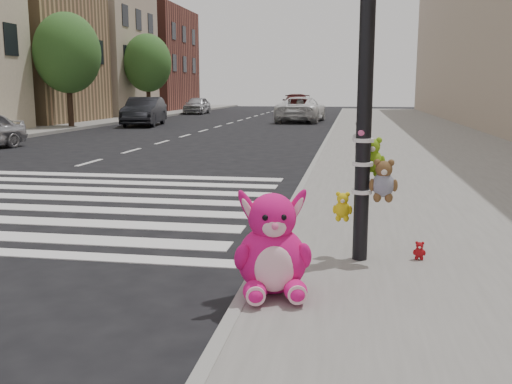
% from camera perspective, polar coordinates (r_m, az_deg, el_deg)
% --- Properties ---
extents(ground, '(120.00, 120.00, 0.00)m').
position_cam_1_polar(ground, '(5.35, -19.33, -11.98)').
color(ground, black).
rests_on(ground, ground).
extents(sidewalk_near, '(7.00, 80.00, 0.14)m').
position_cam_1_polar(sidewalk_near, '(14.65, 19.42, 2.25)').
color(sidewalk_near, slate).
rests_on(sidewalk_near, ground).
extents(sidewalk_far, '(6.00, 80.00, 0.14)m').
position_cam_1_polar(sidewalk_far, '(29.15, -23.81, 5.69)').
color(sidewalk_far, slate).
rests_on(sidewalk_far, ground).
extents(curb_edge, '(0.12, 80.00, 0.15)m').
position_cam_1_polar(curb_edge, '(14.46, 5.82, 2.69)').
color(curb_edge, gray).
rests_on(curb_edge, ground).
extents(bld_far_c, '(6.00, 8.00, 8.00)m').
position_cam_1_polar(bld_far_c, '(35.29, -21.63, 12.90)').
color(bld_far_c, '#9F7E55').
rests_on(bld_far_c, ground).
extents(bld_far_d, '(6.00, 8.00, 10.00)m').
position_cam_1_polar(bld_far_d, '(43.33, -15.42, 13.96)').
color(bld_far_d, tan).
rests_on(bld_far_d, ground).
extents(bld_far_e, '(6.00, 10.00, 9.00)m').
position_cam_1_polar(bld_far_e, '(53.48, -10.33, 12.86)').
color(bld_far_e, brown).
rests_on(bld_far_e, ground).
extents(signal_pole, '(0.69, 0.50, 4.00)m').
position_cam_1_polar(signal_pole, '(6.12, 11.12, 8.27)').
color(signal_pole, black).
rests_on(signal_pole, sidewalk_near).
extents(tree_far_b, '(3.20, 3.20, 5.44)m').
position_cam_1_polar(tree_far_b, '(29.70, -18.35, 13.03)').
color(tree_far_b, '#382619').
rests_on(tree_far_b, sidewalk_far).
extents(tree_far_c, '(3.20, 3.20, 5.44)m').
position_cam_1_polar(tree_far_c, '(39.77, -10.80, 12.55)').
color(tree_far_c, '#382619').
rests_on(tree_far_c, sidewalk_far).
extents(pink_bunny, '(0.75, 0.83, 0.98)m').
position_cam_1_polar(pink_bunny, '(5.12, 1.64, -5.95)').
color(pink_bunny, '#E41377').
rests_on(pink_bunny, sidewalk_near).
extents(red_teddy, '(0.15, 0.11, 0.20)m').
position_cam_1_polar(red_teddy, '(6.47, 16.03, -5.64)').
color(red_teddy, '#A51015').
rests_on(red_teddy, sidewalk_near).
extents(car_dark_far, '(2.27, 4.81, 1.52)m').
position_cam_1_polar(car_dark_far, '(31.40, -11.11, 7.91)').
color(car_dark_far, black).
rests_on(car_dark_far, ground).
extents(car_white_near, '(2.77, 5.49, 1.49)m').
position_cam_1_polar(car_white_near, '(34.48, 4.54, 8.24)').
color(car_white_near, white).
rests_on(car_white_near, ground).
extents(car_maroon_near, '(2.87, 5.58, 1.55)m').
position_cam_1_polar(car_maroon_near, '(46.28, 4.02, 8.80)').
color(car_maroon_near, '#4E1716').
rests_on(car_maroon_near, ground).
extents(car_silver_deep, '(1.75, 4.03, 1.36)m').
position_cam_1_polar(car_silver_deep, '(45.59, -5.92, 8.63)').
color(car_silver_deep, '#B8B9BE').
rests_on(car_silver_deep, ground).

